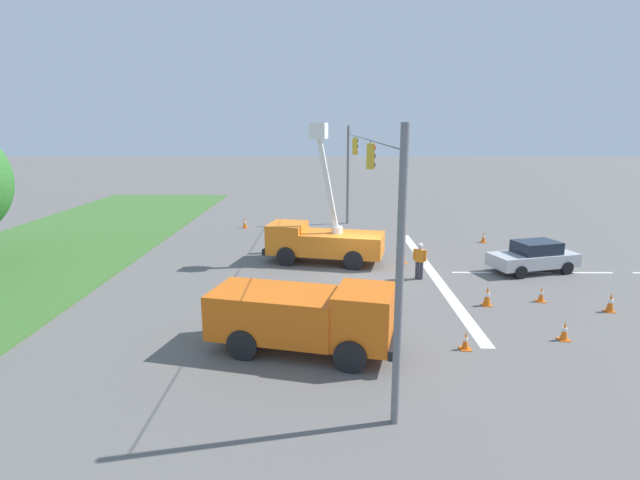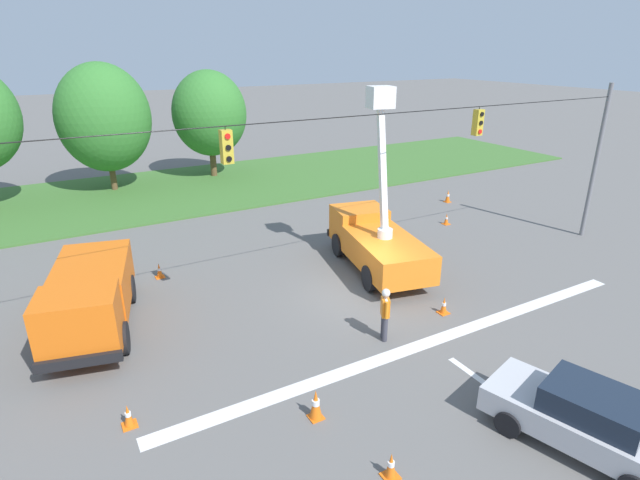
{
  "view_description": "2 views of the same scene",
  "coord_description": "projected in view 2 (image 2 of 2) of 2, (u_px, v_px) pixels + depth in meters",
  "views": [
    {
      "loc": [
        -24.0,
        1.74,
        7.1
      ],
      "look_at": [
        1.12,
        1.96,
        1.4
      ],
      "focal_mm": 28.0,
      "sensor_mm": 36.0,
      "label": 1
    },
    {
      "loc": [
        -9.59,
        -13.67,
        8.69
      ],
      "look_at": [
        -0.55,
        2.28,
        1.56
      ],
      "focal_mm": 28.0,
      "sensor_mm": 36.0,
      "label": 2
    }
  ],
  "objects": [
    {
      "name": "tree_centre",
      "position": [
        104.0,
        118.0,
        30.49
      ],
      "size": [
        5.57,
        5.13,
        7.89
      ],
      "color": "brown",
      "rests_on": "ground"
    },
    {
      "name": "road_worker",
      "position": [
        385.0,
        311.0,
        15.51
      ],
      "size": [
        0.4,
        0.59,
        1.77
      ],
      "color": "#383842",
      "rests_on": "ground"
    },
    {
      "name": "traffic_cone_far_right",
      "position": [
        448.0,
        196.0,
        29.69
      ],
      "size": [
        0.36,
        0.36,
        0.74
      ],
      "color": "orange",
      "rests_on": "ground"
    },
    {
      "name": "grass_verge",
      "position": [
        211.0,
        185.0,
        33.21
      ],
      "size": [
        56.0,
        12.0,
        0.1
      ],
      "primitive_type": "cube",
      "color": "#3D6B2D",
      "rests_on": "ground"
    },
    {
      "name": "traffic_cone_mid_left",
      "position": [
        391.0,
        466.0,
        10.67
      ],
      "size": [
        0.36,
        0.36,
        0.64
      ],
      "color": "orange",
      "rests_on": "ground"
    },
    {
      "name": "traffic_cone_lane_edge_b",
      "position": [
        444.0,
        306.0,
        17.29
      ],
      "size": [
        0.36,
        0.36,
        0.61
      ],
      "color": "orange",
      "rests_on": "ground"
    },
    {
      "name": "utility_truck_support_near",
      "position": [
        89.0,
        296.0,
        15.96
      ],
      "size": [
        3.59,
        6.33,
        2.23
      ],
      "color": "orange",
      "rests_on": "ground"
    },
    {
      "name": "signal_gantry",
      "position": [
        367.0,
        185.0,
        17.1
      ],
      "size": [
        26.2,
        0.33,
        7.2
      ],
      "color": "slate",
      "rests_on": "ground"
    },
    {
      "name": "traffic_cone_mid_right",
      "position": [
        128.0,
        416.0,
        12.13
      ],
      "size": [
        0.36,
        0.36,
        0.61
      ],
      "color": "orange",
      "rests_on": "ground"
    },
    {
      "name": "traffic_cone_foreground_left",
      "position": [
        446.0,
        219.0,
        26.01
      ],
      "size": [
        0.36,
        0.36,
        0.59
      ],
      "color": "orange",
      "rests_on": "ground"
    },
    {
      "name": "traffic_cone_centre_line",
      "position": [
        316.0,
        404.0,
        12.35
      ],
      "size": [
        0.36,
        0.36,
        0.83
      ],
      "color": "orange",
      "rests_on": "ground"
    },
    {
      "name": "lane_markings",
      "position": [
        462.0,
        367.0,
        14.47
      ],
      "size": [
        17.6,
        15.25,
        0.01
      ],
      "color": "silver",
      "rests_on": "ground"
    },
    {
      "name": "ground_plane",
      "position": [
        363.0,
        295.0,
        18.64
      ],
      "size": [
        200.0,
        200.0,
        0.0
      ],
      "primitive_type": "plane",
      "color": "#605E5B"
    },
    {
      "name": "utility_truck_bucket_lift",
      "position": [
        376.0,
        238.0,
        20.54
      ],
      "size": [
        3.56,
        6.57,
        7.31
      ],
      "color": "orange",
      "rests_on": "ground"
    },
    {
      "name": "sedan_silver",
      "position": [
        586.0,
        418.0,
        11.35
      ],
      "size": [
        2.9,
        4.62,
        1.56
      ],
      "color": "#B7B7BC",
      "rests_on": "ground"
    },
    {
      "name": "tree_east",
      "position": [
        209.0,
        114.0,
        34.02
      ],
      "size": [
        5.0,
        5.13,
        7.29
      ],
      "color": "brown",
      "rests_on": "ground"
    },
    {
      "name": "traffic_cone_lane_edge_a",
      "position": [
        159.0,
        271.0,
        19.99
      ],
      "size": [
        0.36,
        0.36,
        0.62
      ],
      "color": "orange",
      "rests_on": "ground"
    }
  ]
}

